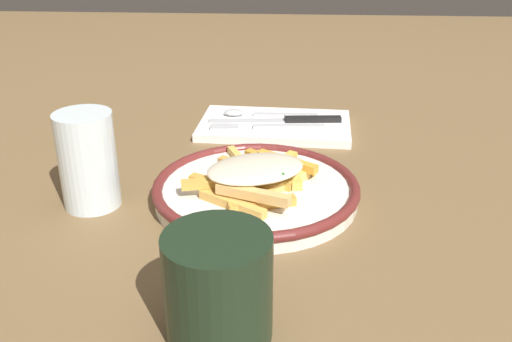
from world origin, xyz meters
The scene contains 9 objects.
ground_plane centered at (0.00, 0.00, 0.00)m, with size 2.60×2.60×0.00m, color brown.
plate centered at (0.00, 0.00, 0.01)m, with size 0.25×0.25×0.03m.
fries_heap centered at (0.00, 0.00, 0.03)m, with size 0.19×0.16×0.03m.
napkin centered at (0.24, -0.02, 0.01)m, with size 0.14×0.24×0.01m, color white.
fork centered at (0.21, 0.00, 0.01)m, with size 0.03×0.18×0.01m.
knife centered at (0.24, -0.03, 0.02)m, with size 0.03×0.21×0.01m.
spoon centered at (0.27, 0.02, 0.02)m, with size 0.02×0.15×0.01m.
water_glass centered at (-0.02, 0.19, 0.06)m, with size 0.07×0.07×0.11m, color silver.
coffee_mug centered at (-0.24, 0.02, 0.05)m, with size 0.12×0.09×0.09m.
Camera 1 is at (-0.61, -0.04, 0.32)m, focal length 40.03 mm.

